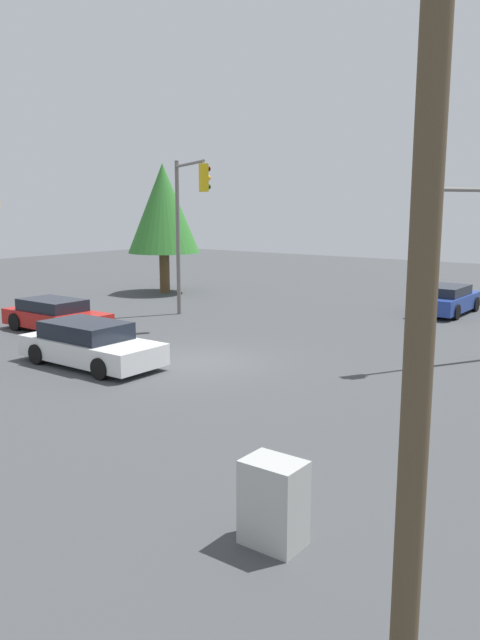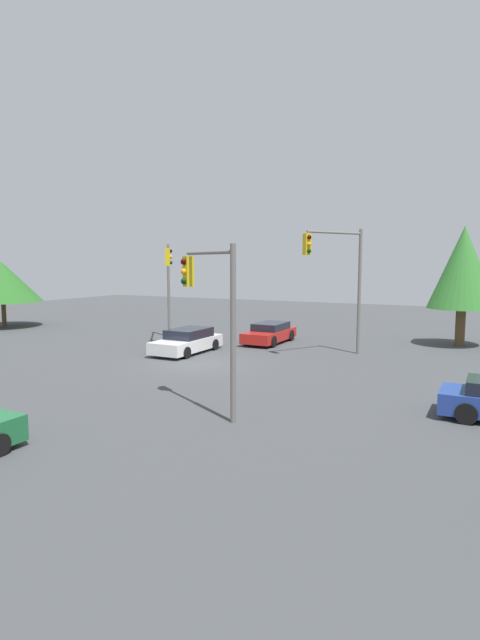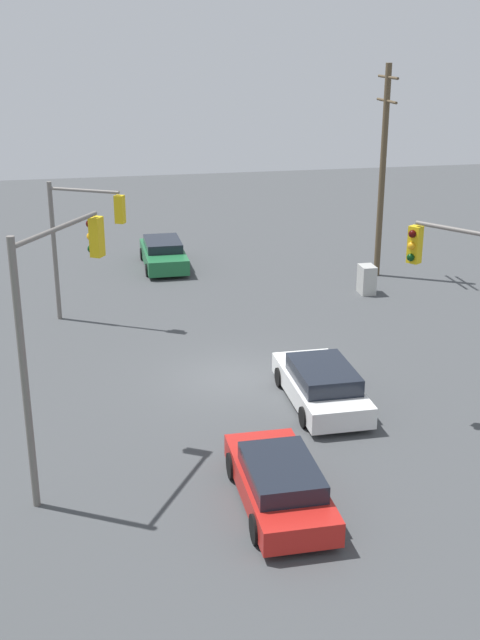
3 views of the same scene
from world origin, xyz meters
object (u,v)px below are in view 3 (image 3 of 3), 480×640
(sedan_white, at_px, (321,385))
(electrical_cabinet, at_px, (367,280))
(traffic_signal_main, at_px, (82,229))
(sedan_red, at_px, (279,483))
(traffic_signal_aux, at_px, (54,309))
(sedan_green, at_px, (163,254))

(sedan_white, relative_size, electrical_cabinet, 3.73)
(traffic_signal_main, xyz_separation_m, electrical_cabinet, (-1.25, 12.09, -3.13))
(sedan_red, xyz_separation_m, traffic_signal_aux, (-2.41, -5.06, 3.98))
(sedan_red, height_order, traffic_signal_aux, traffic_signal_aux)
(sedan_green, bearing_deg, traffic_signal_main, 62.22)
(sedan_green, height_order, traffic_signal_aux, traffic_signal_aux)
(sedan_red, relative_size, electrical_cabinet, 3.63)
(sedan_red, relative_size, traffic_signal_main, 0.83)
(traffic_signal_aux, xyz_separation_m, electrical_cabinet, (-13.02, 12.94, -3.96))
(traffic_signal_aux, distance_m, electrical_cabinet, 18.78)
(traffic_signal_main, height_order, electrical_cabinet, traffic_signal_main)
(sedan_green, relative_size, traffic_signal_main, 0.86)
(sedan_green, distance_m, sedan_red, 21.49)
(traffic_signal_main, distance_m, electrical_cabinet, 12.55)
(sedan_white, bearing_deg, electrical_cabinet, 62.96)
(traffic_signal_aux, height_order, electrical_cabinet, traffic_signal_aux)
(sedan_red, xyz_separation_m, traffic_signal_main, (-14.18, -4.22, 3.14))
(sedan_white, distance_m, traffic_signal_main, 11.73)
(sedan_green, bearing_deg, sedan_red, 90.99)
(traffic_signal_aux, bearing_deg, sedan_green, 17.57)
(sedan_red, relative_size, sedan_white, 0.97)
(sedan_red, height_order, sedan_white, sedan_white)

